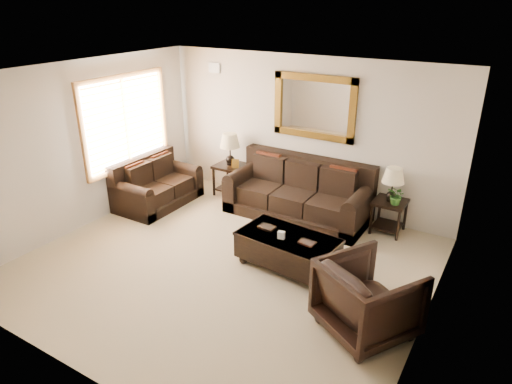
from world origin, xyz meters
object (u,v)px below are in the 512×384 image
Objects in this scene: coffee_table at (288,247)px; armchair at (368,295)px; sofa at (299,196)px; end_table_left at (230,155)px; loveseat at (156,187)px; end_table_right at (392,191)px.

coffee_table is 1.51× the size of armchair.
armchair is at bearing -49.31° from sofa.
sofa is at bearing 116.26° from coffee_table.
end_table_left reaches higher than armchair.
armchair is at bearing -107.48° from loveseat.
loveseat is at bearing -164.56° from end_table_right.
end_table_right is at bearing -74.56° from loveseat.
sofa is 1.58× the size of loveseat.
loveseat is 1.28× the size of end_table_left.
end_table_left is 4.39m from armchair.
sofa reaches higher than armchair.
sofa is at bearing -172.95° from end_table_right.
end_table_right is (4.04, 1.12, 0.41)m from loveseat.
sofa is at bearing -69.71° from loveseat.
sofa is 1.70m from coffee_table.
end_table_left is at bearing -4.18° from armchair.
end_table_left reaches higher than loveseat.
armchair is (0.49, -2.54, -0.24)m from end_table_right.
end_table_right reaches higher than armchair.
armchair is at bearing -35.12° from end_table_left.
coffee_table is at bearing -101.92° from loveseat.
coffee_table is at bearing -117.72° from end_table_right.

